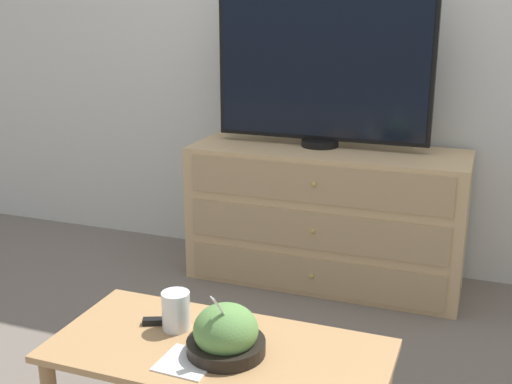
{
  "coord_description": "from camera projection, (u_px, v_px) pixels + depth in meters",
  "views": [
    {
      "loc": [
        0.73,
        -3.17,
        1.34
      ],
      "look_at": [
        0.03,
        -1.31,
        0.75
      ],
      "focal_mm": 45.0,
      "sensor_mm": 36.0,
      "label": 1
    }
  ],
  "objects": [
    {
      "name": "drink_cup",
      "position": [
        176.0,
        313.0,
        1.86
      ],
      "size": [
        0.08,
        0.08,
        0.11
      ],
      "color": "beige",
      "rests_on": "coffee_table"
    },
    {
      "name": "napkin",
      "position": [
        187.0,
        362.0,
        1.7
      ],
      "size": [
        0.15,
        0.15,
        0.0
      ],
      "color": "white",
      "rests_on": "coffee_table"
    },
    {
      "name": "dresser",
      "position": [
        326.0,
        216.0,
        3.14
      ],
      "size": [
        1.32,
        0.48,
        0.67
      ],
      "color": "tan",
      "rests_on": "ground_plane"
    },
    {
      "name": "coffee_table",
      "position": [
        219.0,
        369.0,
        1.79
      ],
      "size": [
        0.94,
        0.45,
        0.43
      ],
      "color": "tan",
      "rests_on": "ground_plane"
    },
    {
      "name": "remote_control",
      "position": [
        166.0,
        321.0,
        1.9
      ],
      "size": [
        0.14,
        0.08,
        0.02
      ],
      "color": "black",
      "rests_on": "coffee_table"
    },
    {
      "name": "tv",
      "position": [
        322.0,
        71.0,
        3.01
      ],
      "size": [
        1.04,
        0.18,
        0.71
      ],
      "color": "black",
      "rests_on": "dresser"
    },
    {
      "name": "takeout_bowl",
      "position": [
        226.0,
        335.0,
        1.73
      ],
      "size": [
        0.22,
        0.22,
        0.19
      ],
      "color": "black",
      "rests_on": "coffee_table"
    },
    {
      "name": "ground_plane",
      "position": [
        335.0,
        260.0,
        3.48
      ],
      "size": [
        12.0,
        12.0,
        0.0
      ],
      "primitive_type": "plane",
      "color": "#70665B"
    },
    {
      "name": "wall_back",
      "position": [
        346.0,
        11.0,
        3.13
      ],
      "size": [
        12.0,
        0.05,
        2.6
      ],
      "color": "silver",
      "rests_on": "ground_plane"
    }
  ]
}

